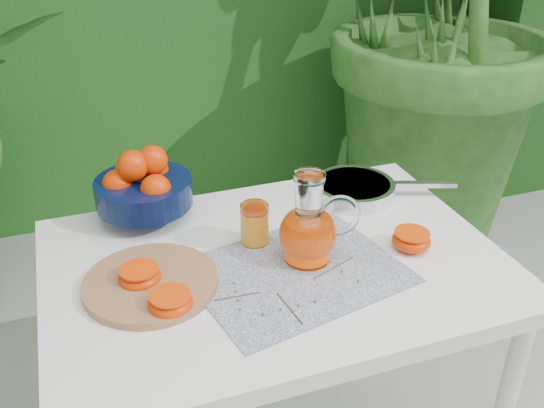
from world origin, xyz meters
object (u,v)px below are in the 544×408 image
object	(u,v)px
fruit_bowl	(143,186)
cutting_board	(151,283)
juice_pitcher	(309,231)
white_table	(275,289)
saute_pan	(355,188)

from	to	relation	value
fruit_bowl	cutting_board	bearing A→B (deg)	-97.16
cutting_board	juice_pitcher	bearing A→B (deg)	-2.86
white_table	fruit_bowl	world-z (taller)	fruit_bowl
fruit_bowl	saute_pan	xyz separation A→B (m)	(0.54, -0.08, -0.06)
fruit_bowl	saute_pan	distance (m)	0.55
fruit_bowl	saute_pan	world-z (taller)	fruit_bowl
fruit_bowl	white_table	bearing A→B (deg)	-49.98
cutting_board	juice_pitcher	world-z (taller)	juice_pitcher
saute_pan	juice_pitcher	bearing A→B (deg)	-134.51
saute_pan	white_table	bearing A→B (deg)	-145.10
fruit_bowl	saute_pan	size ratio (longest dim) A/B	0.79
juice_pitcher	fruit_bowl	bearing A→B (deg)	134.71
fruit_bowl	juice_pitcher	bearing A→B (deg)	-45.29
white_table	juice_pitcher	bearing A→B (deg)	-20.67
fruit_bowl	saute_pan	bearing A→B (deg)	-8.12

